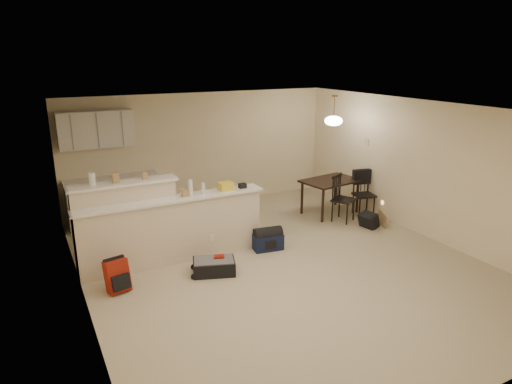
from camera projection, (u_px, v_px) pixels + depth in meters
room at (282, 190)px, 7.08m from camera, size 7.00×7.02×2.50m
breakfast_bar at (156, 228)px, 7.32m from camera, size 3.08×0.58×1.39m
upper_cabinets at (96, 129)px, 8.74m from camera, size 1.40×0.34×0.70m
kitchen_counter at (115, 201)px, 9.14m from camera, size 1.80×0.60×0.90m
thermostat at (367, 142)px, 9.64m from camera, size 0.02×0.12×0.12m
jar at (92, 179)px, 6.79m from camera, size 0.10×0.10×0.20m
cereal_box at (116, 178)px, 6.95m from camera, size 0.10×0.07×0.16m
small_box at (145, 176)px, 7.15m from camera, size 0.08×0.06×0.12m
bottle_a at (191, 188)px, 7.33m from camera, size 0.07×0.07×0.26m
bottle_b at (203, 188)px, 7.44m from camera, size 0.06×0.06×0.18m
bag_lump at (226, 186)px, 7.62m from camera, size 0.22×0.18×0.14m
pouch at (242, 186)px, 7.76m from camera, size 0.12×0.10×0.08m
extra_item_x at (185, 193)px, 7.31m from camera, size 0.10×0.10×0.12m
dining_table at (330, 184)px, 9.64m from camera, size 1.28×0.95×0.74m
pendant_lamp at (334, 120)px, 9.25m from camera, size 0.36×0.36×0.62m
dining_chair_near at (344, 199)px, 9.22m from camera, size 0.56×0.55×0.96m
dining_chair_far at (364, 194)px, 9.58m from camera, size 0.48×0.47×0.93m
suitcase at (214, 267)px, 7.10m from camera, size 0.74×0.61×0.22m
red_backpack at (117, 276)px, 6.53m from camera, size 0.35×0.26×0.47m
navy_duffel at (268, 242)px, 7.96m from camera, size 0.55×0.35×0.28m
black_daypack at (369, 221)px, 8.95m from camera, size 0.28×0.36×0.29m
cardboard_sheet at (382, 219)px, 9.02m from camera, size 0.14×0.38×0.30m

